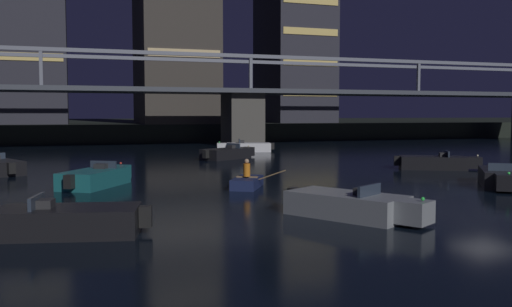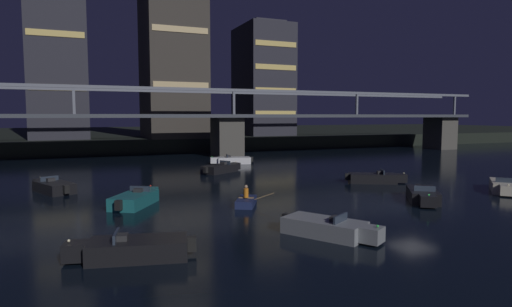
{
  "view_description": "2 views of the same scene",
  "coord_description": "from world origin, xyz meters",
  "px_view_note": "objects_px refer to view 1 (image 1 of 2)",
  "views": [
    {
      "loc": [
        -16.88,
        -19.43,
        3.44
      ],
      "look_at": [
        -6.42,
        12.36,
        1.02
      ],
      "focal_mm": 38.62,
      "sensor_mm": 36.0,
      "label": 1
    },
    {
      "loc": [
        -19.18,
        -20.75,
        5.8
      ],
      "look_at": [
        -5.64,
        12.13,
        2.67
      ],
      "focal_mm": 30.12,
      "sensor_mm": 36.0,
      "label": 2
    }
  ],
  "objects_px": {
    "dinghy_with_paddler": "(247,182)",
    "tower_central": "(294,51)",
    "speedboat_mid_center": "(228,153)",
    "river_bridge": "(242,104)",
    "speedboat_far_left": "(97,177)",
    "speedboat_mid_right": "(352,205)",
    "speedboat_near_left": "(246,147)",
    "speedboat_far_center": "(502,178)",
    "speedboat_far_right": "(436,163)",
    "speedboat_mid_left": "(60,221)"
  },
  "relations": [
    {
      "from": "dinghy_with_paddler",
      "to": "tower_central",
      "type": "bearing_deg",
      "value": 65.59
    },
    {
      "from": "speedboat_mid_center",
      "to": "river_bridge",
      "type": "bearing_deg",
      "value": 69.3
    },
    {
      "from": "speedboat_far_left",
      "to": "speedboat_mid_right",
      "type": "bearing_deg",
      "value": -54.91
    },
    {
      "from": "river_bridge",
      "to": "speedboat_near_left",
      "type": "distance_m",
      "value": 9.5
    },
    {
      "from": "tower_central",
      "to": "speedboat_far_left",
      "type": "height_order",
      "value": "tower_central"
    },
    {
      "from": "tower_central",
      "to": "speedboat_far_left",
      "type": "bearing_deg",
      "value": -121.97
    },
    {
      "from": "speedboat_far_center",
      "to": "speedboat_mid_center",
      "type": "bearing_deg",
      "value": 112.59
    },
    {
      "from": "tower_central",
      "to": "speedboat_mid_right",
      "type": "xyz_separation_m",
      "value": [
        -21.19,
        -57.25,
        -11.98
      ]
    },
    {
      "from": "tower_central",
      "to": "speedboat_far_right",
      "type": "xyz_separation_m",
      "value": [
        -8.58,
        -44.56,
        -11.98
      ]
    },
    {
      "from": "river_bridge",
      "to": "speedboat_far_left",
      "type": "relative_size",
      "value": 17.51
    },
    {
      "from": "tower_central",
      "to": "speedboat_far_center",
      "type": "height_order",
      "value": "tower_central"
    },
    {
      "from": "speedboat_near_left",
      "to": "speedboat_mid_right",
      "type": "height_order",
      "value": "same"
    },
    {
      "from": "speedboat_mid_left",
      "to": "speedboat_mid_right",
      "type": "bearing_deg",
      "value": -1.33
    },
    {
      "from": "dinghy_with_paddler",
      "to": "speedboat_mid_left",
      "type": "bearing_deg",
      "value": -135.17
    },
    {
      "from": "speedboat_far_right",
      "to": "dinghy_with_paddler",
      "type": "distance_m",
      "value": 14.41
    },
    {
      "from": "speedboat_far_center",
      "to": "river_bridge",
      "type": "bearing_deg",
      "value": 93.69
    },
    {
      "from": "speedboat_far_left",
      "to": "speedboat_far_center",
      "type": "height_order",
      "value": "same"
    },
    {
      "from": "speedboat_far_right",
      "to": "tower_central",
      "type": "bearing_deg",
      "value": 79.1
    },
    {
      "from": "speedboat_mid_right",
      "to": "speedboat_mid_center",
      "type": "bearing_deg",
      "value": 84.38
    },
    {
      "from": "tower_central",
      "to": "speedboat_near_left",
      "type": "height_order",
      "value": "tower_central"
    },
    {
      "from": "speedboat_mid_left",
      "to": "speedboat_far_center",
      "type": "distance_m",
      "value": 20.14
    },
    {
      "from": "speedboat_near_left",
      "to": "speedboat_far_left",
      "type": "relative_size",
      "value": 1.08
    },
    {
      "from": "speedboat_near_left",
      "to": "dinghy_with_paddler",
      "type": "xyz_separation_m",
      "value": [
        -7.17,
        -23.32,
        -0.14
      ]
    },
    {
      "from": "speedboat_near_left",
      "to": "speedboat_far_right",
      "type": "xyz_separation_m",
      "value": [
        6.52,
        -18.81,
        0.0
      ]
    },
    {
      "from": "speedboat_mid_center",
      "to": "speedboat_mid_right",
      "type": "height_order",
      "value": "same"
    },
    {
      "from": "speedboat_far_left",
      "to": "speedboat_far_right",
      "type": "bearing_deg",
      "value": 4.87
    },
    {
      "from": "speedboat_mid_left",
      "to": "dinghy_with_paddler",
      "type": "distance_m",
      "value": 11.3
    },
    {
      "from": "speedboat_near_left",
      "to": "speedboat_far_left",
      "type": "xyz_separation_m",
      "value": [
        -13.78,
        -20.54,
        0.0
      ]
    },
    {
      "from": "river_bridge",
      "to": "speedboat_far_left",
      "type": "xyz_separation_m",
      "value": [
        -15.95,
        -28.87,
        -4.02
      ]
    },
    {
      "from": "speedboat_far_center",
      "to": "tower_central",
      "type": "bearing_deg",
      "value": 78.48
    },
    {
      "from": "speedboat_near_left",
      "to": "speedboat_mid_left",
      "type": "height_order",
      "value": "same"
    },
    {
      "from": "speedboat_mid_center",
      "to": "speedboat_far_left",
      "type": "distance_m",
      "value": 16.76
    },
    {
      "from": "river_bridge",
      "to": "speedboat_far_left",
      "type": "height_order",
      "value": "river_bridge"
    },
    {
      "from": "river_bridge",
      "to": "speedboat_mid_right",
      "type": "height_order",
      "value": "river_bridge"
    },
    {
      "from": "tower_central",
      "to": "speedboat_mid_left",
      "type": "relative_size",
      "value": 3.97
    },
    {
      "from": "speedboat_far_center",
      "to": "dinghy_with_paddler",
      "type": "bearing_deg",
      "value": 163.95
    },
    {
      "from": "speedboat_mid_left",
      "to": "speedboat_far_right",
      "type": "relative_size",
      "value": 1.06
    },
    {
      "from": "tower_central",
      "to": "speedboat_near_left",
      "type": "distance_m",
      "value": 32.17
    },
    {
      "from": "speedboat_mid_left",
      "to": "speedboat_far_left",
      "type": "bearing_deg",
      "value": 82.61
    },
    {
      "from": "speedboat_far_center",
      "to": "speedboat_far_right",
      "type": "distance_m",
      "value": 8.12
    },
    {
      "from": "speedboat_mid_right",
      "to": "speedboat_far_left",
      "type": "distance_m",
      "value": 13.39
    },
    {
      "from": "tower_central",
      "to": "speedboat_near_left",
      "type": "xyz_separation_m",
      "value": [
        -15.11,
        -25.76,
        -11.98
      ]
    },
    {
      "from": "river_bridge",
      "to": "dinghy_with_paddler",
      "type": "distance_m",
      "value": 33.26
    },
    {
      "from": "speedboat_mid_left",
      "to": "speedboat_mid_center",
      "type": "bearing_deg",
      "value": 64.54
    },
    {
      "from": "river_bridge",
      "to": "speedboat_mid_left",
      "type": "distance_m",
      "value": 43.43
    },
    {
      "from": "speedboat_far_right",
      "to": "dinghy_with_paddler",
      "type": "bearing_deg",
      "value": -161.76
    },
    {
      "from": "speedboat_far_left",
      "to": "dinghy_with_paddler",
      "type": "height_order",
      "value": "dinghy_with_paddler"
    },
    {
      "from": "tower_central",
      "to": "speedboat_far_center",
      "type": "relative_size",
      "value": 4.39
    },
    {
      "from": "speedboat_mid_left",
      "to": "speedboat_mid_right",
      "type": "xyz_separation_m",
      "value": [
        9.09,
        -0.21,
        0.0
      ]
    },
    {
      "from": "river_bridge",
      "to": "tower_central",
      "type": "distance_m",
      "value": 23.12
    }
  ]
}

